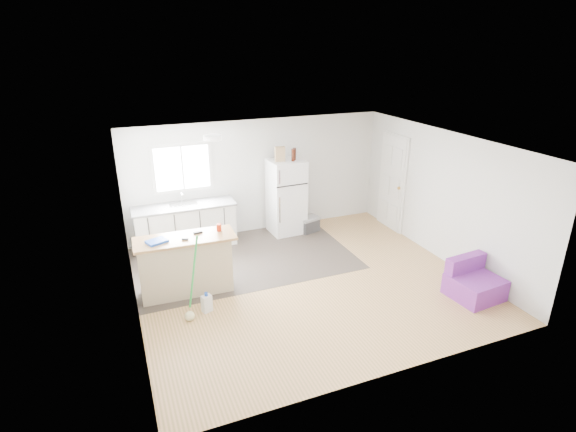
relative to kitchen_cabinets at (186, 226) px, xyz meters
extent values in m
cube|color=olive|center=(1.63, -2.19, -0.46)|extent=(5.50, 5.00, 0.01)
cube|color=white|center=(1.63, -2.19, 1.95)|extent=(5.50, 5.00, 0.01)
cube|color=silver|center=(1.63, 0.31, 0.75)|extent=(5.50, 0.01, 2.40)
cube|color=silver|center=(1.63, -4.69, 0.75)|extent=(5.50, 0.01, 2.40)
cube|color=silver|center=(-1.12, -2.19, 0.75)|extent=(0.01, 5.00, 2.40)
cube|color=silver|center=(4.38, -2.19, 0.75)|extent=(0.01, 5.00, 2.40)
cube|color=#362F28|center=(0.90, -0.94, -0.45)|extent=(4.05, 2.50, 0.00)
cube|color=white|center=(0.08, 0.30, 1.10)|extent=(1.18, 0.04, 0.98)
cube|color=white|center=(0.08, 0.28, 1.10)|extent=(1.05, 0.01, 0.85)
cube|color=white|center=(0.08, 0.27, 1.10)|extent=(0.03, 0.02, 0.85)
cube|color=white|center=(4.35, -0.64, 0.56)|extent=(0.05, 0.82, 2.03)
cube|color=white|center=(4.36, -0.64, 0.57)|extent=(0.03, 0.92, 2.10)
sphere|color=gold|center=(4.30, -0.96, 0.55)|extent=(0.07, 0.07, 0.07)
cylinder|color=white|center=(0.43, -0.99, 1.91)|extent=(0.30, 0.30, 0.07)
cube|color=white|center=(0.00, 0.00, -0.03)|extent=(1.93, 0.59, 0.85)
cube|color=slate|center=(0.00, 0.00, 0.41)|extent=(1.98, 0.63, 0.04)
cube|color=silver|center=(0.00, -0.03, 0.41)|extent=(0.53, 0.41, 0.06)
cube|color=tan|center=(-0.31, -1.76, 0.02)|extent=(1.46, 0.56, 0.93)
cube|color=tan|center=(-0.28, -1.76, 0.50)|extent=(1.60, 0.66, 0.04)
cube|color=white|center=(2.14, -0.04, 0.34)|extent=(0.73, 0.69, 1.59)
cube|color=black|center=(2.14, -0.37, 0.69)|extent=(0.70, 0.04, 0.02)
cube|color=silver|center=(1.86, -0.37, 0.90)|extent=(0.03, 0.02, 0.29)
cube|color=silver|center=(1.86, -0.37, 0.20)|extent=(0.03, 0.02, 0.55)
cube|color=#313134|center=(2.59, -0.23, -0.31)|extent=(0.47, 0.38, 0.28)
cube|color=gray|center=(2.59, -0.23, -0.15)|extent=(0.50, 0.40, 0.06)
cube|color=purple|center=(3.95, -3.66, -0.27)|extent=(0.81, 0.77, 0.35)
cube|color=purple|center=(3.95, -3.40, 0.03)|extent=(0.76, 0.24, 0.26)
cube|color=silver|center=(-0.14, -2.46, -0.31)|extent=(0.17, 0.15, 0.27)
cylinder|color=#1842AE|center=(-0.14, -2.46, -0.15)|extent=(0.07, 0.07, 0.05)
cylinder|color=green|center=(-0.30, -2.46, 0.24)|extent=(0.19, 0.33, 1.30)
sphere|color=beige|center=(-0.43, -2.59, -0.39)|extent=(0.15, 0.15, 0.15)
cylinder|color=red|center=(0.29, -1.70, 0.58)|extent=(0.09, 0.09, 0.12)
cube|color=blue|center=(-0.71, -1.79, 0.54)|extent=(0.36, 0.31, 0.04)
cube|color=black|center=(-0.06, -1.67, 0.54)|extent=(0.15, 0.07, 0.03)
cube|color=black|center=(-0.29, -1.86, 0.54)|extent=(0.11, 0.08, 0.03)
cube|color=tan|center=(1.99, -0.07, 1.29)|extent=(0.21, 0.13, 0.30)
cylinder|color=#3C150A|center=(2.24, -0.16, 1.26)|extent=(0.08, 0.08, 0.25)
cylinder|color=#3C150A|center=(2.30, -0.08, 1.26)|extent=(0.09, 0.09, 0.25)
camera|label=1|loc=(-1.20, -8.37, 3.43)|focal=28.00mm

